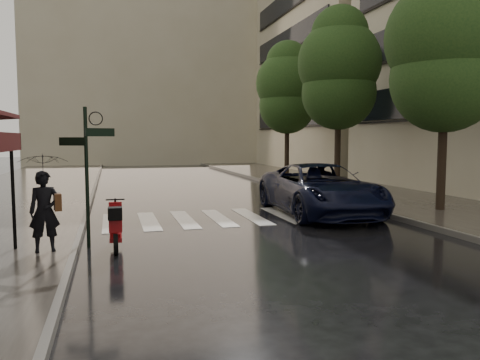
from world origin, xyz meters
name	(u,v)px	position (x,y,z in m)	size (l,w,h in m)	color
ground	(156,283)	(0.00, 0.00, 0.00)	(120.00, 120.00, 0.00)	black
sidewalk_near	(10,199)	(-4.50, 12.00, 0.06)	(6.00, 60.00, 0.12)	#38332D
sidewalk_far	(351,189)	(10.25, 12.00, 0.06)	(5.50, 60.00, 0.12)	#38332D
curb_near	(92,196)	(-1.45, 12.00, 0.07)	(0.12, 60.00, 0.16)	#595651
curb_far	(296,190)	(7.45, 12.00, 0.07)	(0.12, 60.00, 0.16)	#595651
crosswalk	(235,217)	(2.98, 6.00, 0.01)	(7.85, 3.20, 0.01)	silver
signpost	(87,165)	(-1.19, 3.00, 1.83)	(1.17, 0.29, 3.10)	black
haussmann_far	(337,51)	(16.50, 26.00, 9.25)	(8.00, 16.00, 18.50)	tan
backdrop_building	(149,58)	(3.00, 38.00, 10.00)	(22.00, 6.00, 20.00)	tan
tree_near	(446,46)	(9.60, 5.00, 5.32)	(3.80, 3.80, 7.99)	black
tree_mid	(339,69)	(9.50, 12.00, 5.59)	(3.80, 3.80, 8.34)	black
tree_far	(287,88)	(9.70, 19.00, 5.46)	(3.80, 3.80, 8.16)	black
pedestrian_with_umbrella	(43,172)	(-2.00, 2.32, 1.75)	(1.16, 1.17, 2.44)	black
scooter	(116,227)	(-0.62, 2.67, 0.48)	(0.42, 1.57, 1.03)	black
parked_car	(320,189)	(5.72, 5.83, 0.81)	(2.68, 5.81, 1.61)	black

